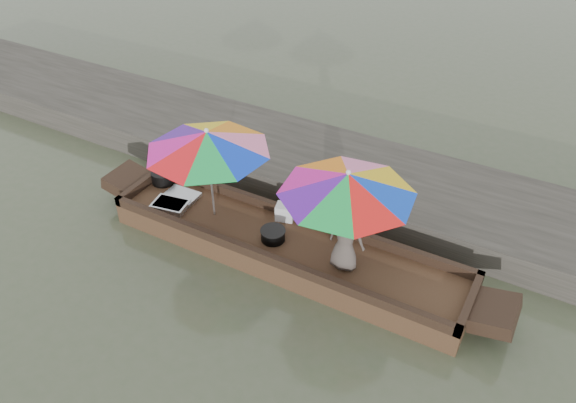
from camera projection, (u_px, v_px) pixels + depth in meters
The scene contains 11 objects.
water at pixel (285, 257), 8.67m from camera, with size 80.00×80.00×0.00m, color #424C33.
dock at pixel (345, 174), 10.06m from camera, with size 22.00×2.20×0.50m, color #2D2B26.
boat_hull at pixel (285, 248), 8.56m from camera, with size 5.66×1.20×0.35m, color #3D2714.
cooking_pot at pixel (163, 177), 9.63m from camera, with size 0.40×0.40×0.21m, color black.
tray_crayfish at pixel (170, 205), 9.08m from camera, with size 0.56×0.39×0.09m, color silver.
tray_scallop at pixel (182, 196), 9.32m from camera, with size 0.56×0.39×0.06m, color silver.
charcoal_grill at pixel (273, 235), 8.41m from camera, with size 0.36×0.36×0.17m, color black.
supply_bag at pixel (285, 212), 8.80m from camera, with size 0.28×0.22×0.26m, color silver.
vendor at pixel (346, 236), 7.67m from camera, with size 0.53×0.35×1.09m, color #504640.
umbrella_bow at pixel (211, 174), 8.50m from camera, with size 1.90×1.90×1.55m, color pink, non-canonical shape.
umbrella_stern at pixel (345, 218), 7.63m from camera, with size 1.87×1.87×1.55m, color blue, non-canonical shape.
Camera 1 is at (3.19, -5.61, 5.84)m, focal length 35.00 mm.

